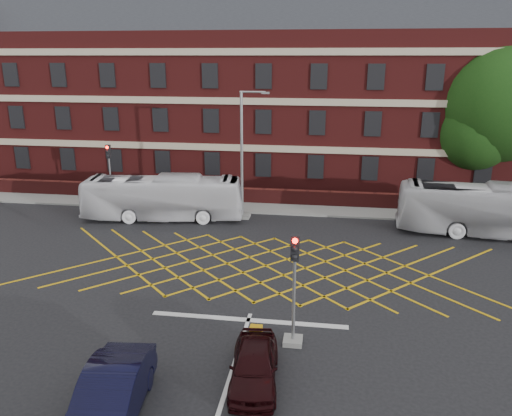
# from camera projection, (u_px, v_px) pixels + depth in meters

# --- Properties ---
(ground) EXTENTS (120.00, 120.00, 0.00)m
(ground) POSITION_uv_depth(u_px,v_px,m) (260.00, 283.00, 23.46)
(ground) COLOR black
(ground) RESTS_ON ground
(victorian_building) EXTENTS (51.00, 12.17, 20.40)m
(victorian_building) POSITION_uv_depth(u_px,v_px,m) (299.00, 85.00, 41.94)
(victorian_building) COLOR #591616
(victorian_building) RESTS_ON ground
(boundary_wall) EXTENTS (56.00, 0.50, 1.10)m
(boundary_wall) POSITION_uv_depth(u_px,v_px,m) (285.00, 197.00, 35.60)
(boundary_wall) COLOR #4C1414
(boundary_wall) RESTS_ON ground
(far_pavement) EXTENTS (60.00, 3.00, 0.12)m
(far_pavement) POSITION_uv_depth(u_px,v_px,m) (284.00, 208.00, 34.80)
(far_pavement) COLOR slate
(far_pavement) RESTS_ON ground
(box_junction_hatching) EXTENTS (8.22, 8.22, 0.02)m
(box_junction_hatching) POSITION_uv_depth(u_px,v_px,m) (266.00, 266.00, 25.35)
(box_junction_hatching) COLOR #CC990C
(box_junction_hatching) RESTS_ON ground
(stop_line) EXTENTS (8.00, 0.30, 0.02)m
(stop_line) POSITION_uv_depth(u_px,v_px,m) (248.00, 320.00, 20.15)
(stop_line) COLOR silver
(stop_line) RESTS_ON ground
(bus_left) EXTENTS (10.52, 3.59, 2.87)m
(bus_left) POSITION_uv_depth(u_px,v_px,m) (163.00, 198.00, 32.26)
(bus_left) COLOR silver
(bus_left) RESTS_ON ground
(bus_right) EXTENTS (11.25, 3.52, 3.08)m
(bus_right) POSITION_uv_depth(u_px,v_px,m) (495.00, 210.00, 29.25)
(bus_right) COLOR #BCBCC0
(bus_right) RESTS_ON ground
(car_navy) EXTENTS (2.15, 4.87, 1.55)m
(car_navy) POSITION_uv_depth(u_px,v_px,m) (110.00, 396.00, 14.47)
(car_navy) COLOR black
(car_navy) RESTS_ON ground
(car_maroon) EXTENTS (1.85, 3.90, 1.29)m
(car_maroon) POSITION_uv_depth(u_px,v_px,m) (254.00, 365.00, 16.16)
(car_maroon) COLOR black
(car_maroon) RESTS_ON ground
(deciduous_tree) EXTENTS (8.99, 8.99, 11.40)m
(deciduous_tree) POSITION_uv_depth(u_px,v_px,m) (494.00, 112.00, 36.59)
(deciduous_tree) COLOR black
(deciduous_tree) RESTS_ON ground
(traffic_light_near) EXTENTS (0.70, 0.70, 4.27)m
(traffic_light_near) POSITION_uv_depth(u_px,v_px,m) (294.00, 300.00, 18.03)
(traffic_light_near) COLOR slate
(traffic_light_near) RESTS_ON ground
(traffic_light_far) EXTENTS (0.70, 0.70, 4.27)m
(traffic_light_far) POSITION_uv_depth(u_px,v_px,m) (111.00, 180.00, 35.50)
(traffic_light_far) COLOR slate
(traffic_light_far) RESTS_ON ground
(street_lamp) EXTENTS (2.25, 1.00, 8.17)m
(street_lamp) POSITION_uv_depth(u_px,v_px,m) (243.00, 177.00, 32.14)
(street_lamp) COLOR slate
(street_lamp) RESTS_ON ground
(direction_signs) EXTENTS (1.10, 0.16, 2.20)m
(direction_signs) POSITION_uv_depth(u_px,v_px,m) (107.00, 188.00, 34.93)
(direction_signs) COLOR gray
(direction_signs) RESTS_ON ground
(utility_cabinet) EXTENTS (0.45, 0.38, 0.81)m
(utility_cabinet) POSITION_uv_depth(u_px,v_px,m) (256.00, 337.00, 18.22)
(utility_cabinet) COLOR #CD920C
(utility_cabinet) RESTS_ON ground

